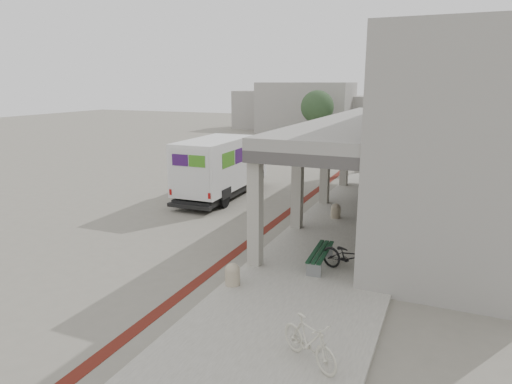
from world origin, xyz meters
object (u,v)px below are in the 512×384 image
at_px(bench, 320,255).
at_px(bicycle_cream, 309,341).
at_px(utility_cabinet, 367,204).
at_px(fedex_truck, 222,165).
at_px(bicycle_black, 349,257).

bearing_deg(bench, bicycle_cream, -80.20).
relative_size(bench, bicycle_cream, 1.27).
height_order(utility_cabinet, bicycle_cream, utility_cabinet).
xyz_separation_m(fedex_truck, utility_cabinet, (7.24, -1.14, -0.88)).
relative_size(fedex_truck, utility_cabinet, 6.17).
bearing_deg(utility_cabinet, bicycle_cream, -81.65).
bearing_deg(utility_cabinet, bicycle_black, -80.39).
bearing_deg(utility_cabinet, fedex_truck, 175.22).
relative_size(fedex_truck, bicycle_cream, 4.36).
distance_m(fedex_truck, bicycle_cream, 14.29).
relative_size(utility_cabinet, bicycle_black, 0.59).
distance_m(bicycle_black, bicycle_cream, 4.64).
height_order(fedex_truck, bench, fedex_truck).
height_order(bench, bicycle_cream, bicycle_cream).
height_order(fedex_truck, bicycle_cream, fedex_truck).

